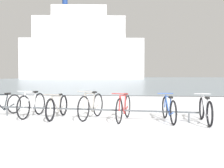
{
  "coord_description": "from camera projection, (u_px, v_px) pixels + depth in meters",
  "views": [
    {
      "loc": [
        1.09,
        -5.45,
        1.31
      ],
      "look_at": [
        0.13,
        3.83,
        0.96
      ],
      "focal_mm": 40.4,
      "sensor_mm": 36.0,
      "label": 1
    }
  ],
  "objects": [
    {
      "name": "bicycle_3",
      "position": [
        91.0,
        106.0,
        7.48
      ],
      "size": [
        0.57,
        1.66,
        0.85
      ],
      "color": "black",
      "rests_on": "ground"
    },
    {
      "name": "ferry_ship",
      "position": [
        82.0,
        49.0,
        77.75
      ],
      "size": [
        37.47,
        13.59,
        27.36
      ],
      "color": "white",
      "rests_on": "ground"
    },
    {
      "name": "bicycle_4",
      "position": [
        124.0,
        108.0,
        7.18
      ],
      "size": [
        0.48,
        1.69,
        0.81
      ],
      "color": "black",
      "rests_on": "ground"
    },
    {
      "name": "bicycle_6",
      "position": [
        205.0,
        110.0,
        6.82
      ],
      "size": [
        0.46,
        1.73,
        0.77
      ],
      "color": "black",
      "rests_on": "ground"
    },
    {
      "name": "bicycle_5",
      "position": [
        169.0,
        109.0,
        7.05
      ],
      "size": [
        0.46,
        1.68,
        0.77
      ],
      "color": "black",
      "rests_on": "ground"
    },
    {
      "name": "bicycle_2",
      "position": [
        57.0,
        107.0,
        7.55
      ],
      "size": [
        0.46,
        1.74,
        0.76
      ],
      "color": "black",
      "rests_on": "ground"
    },
    {
      "name": "bike_rack",
      "position": [
        91.0,
        110.0,
        7.45
      ],
      "size": [
        6.17,
        0.7,
        0.31
      ],
      "color": "#4C5156",
      "rests_on": "ground"
    },
    {
      "name": "bicycle_1",
      "position": [
        32.0,
        105.0,
        7.78
      ],
      "size": [
        0.46,
        1.67,
        0.83
      ],
      "color": "black",
      "rests_on": "ground"
    },
    {
      "name": "ground",
      "position": [
        133.0,
        80.0,
        59.15
      ],
      "size": [
        80.0,
        132.0,
        0.08
      ],
      "color": "white"
    },
    {
      "name": "bicycle_0",
      "position": [
        2.0,
        105.0,
        8.0
      ],
      "size": [
        0.59,
        1.63,
        0.76
      ],
      "color": "black",
      "rests_on": "ground"
    }
  ]
}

